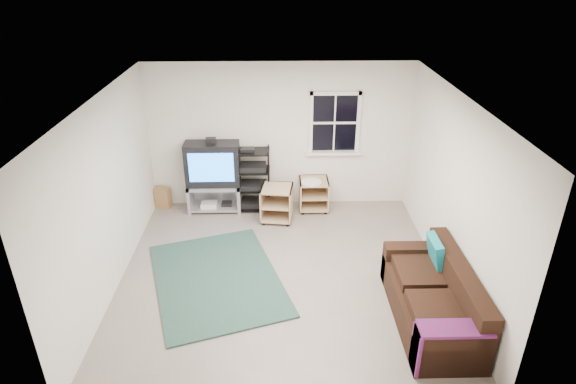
{
  "coord_description": "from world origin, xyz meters",
  "views": [
    {
      "loc": [
        -0.04,
        -5.7,
        4.16
      ],
      "look_at": [
        0.1,
        0.4,
        1.15
      ],
      "focal_mm": 30.0,
      "sensor_mm": 36.0,
      "label": 1
    }
  ],
  "objects_px": {
    "side_table_left": "(277,201)",
    "sofa": "(434,300)",
    "tv_unit": "(213,171)",
    "av_rack": "(254,183)",
    "side_table_right": "(313,192)"
  },
  "relations": [
    {
      "from": "av_rack",
      "to": "side_table_right",
      "type": "relative_size",
      "value": 1.97
    },
    {
      "from": "side_table_left",
      "to": "sofa",
      "type": "xyz_separation_m",
      "value": [
        1.94,
        -2.67,
        -0.02
      ]
    },
    {
      "from": "tv_unit",
      "to": "sofa",
      "type": "distance_m",
      "value": 4.33
    },
    {
      "from": "sofa",
      "to": "av_rack",
      "type": "bearing_deg",
      "value": 127.73
    },
    {
      "from": "tv_unit",
      "to": "side_table_left",
      "type": "bearing_deg",
      "value": -17.61
    },
    {
      "from": "av_rack",
      "to": "sofa",
      "type": "height_order",
      "value": "av_rack"
    },
    {
      "from": "tv_unit",
      "to": "side_table_left",
      "type": "height_order",
      "value": "tv_unit"
    },
    {
      "from": "av_rack",
      "to": "sofa",
      "type": "xyz_separation_m",
      "value": [
        2.36,
        -3.05,
        -0.2
      ]
    },
    {
      "from": "tv_unit",
      "to": "side_table_left",
      "type": "distance_m",
      "value": 1.25
    },
    {
      "from": "tv_unit",
      "to": "av_rack",
      "type": "xyz_separation_m",
      "value": [
        0.7,
        0.03,
        -0.25
      ]
    },
    {
      "from": "side_table_right",
      "to": "sofa",
      "type": "height_order",
      "value": "sofa"
    },
    {
      "from": "av_rack",
      "to": "sofa",
      "type": "bearing_deg",
      "value": -52.27
    },
    {
      "from": "av_rack",
      "to": "side_table_left",
      "type": "relative_size",
      "value": 1.89
    },
    {
      "from": "sofa",
      "to": "tv_unit",
      "type": "bearing_deg",
      "value": 135.32
    },
    {
      "from": "side_table_left",
      "to": "sofa",
      "type": "height_order",
      "value": "sofa"
    }
  ]
}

